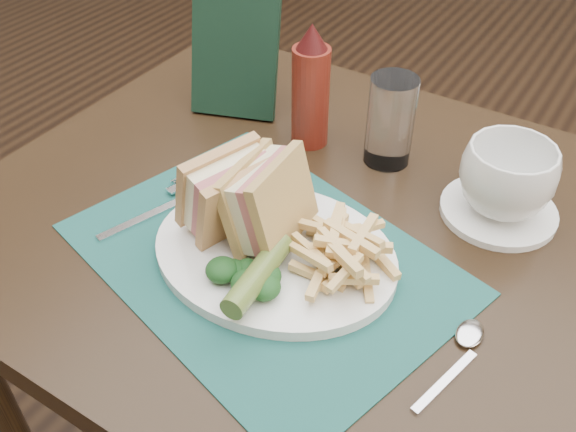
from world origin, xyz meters
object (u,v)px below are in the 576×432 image
object	(u,v)px
plate	(275,254)
coffee_cup	(507,179)
saucer	(498,211)
drinking_glass	(390,121)
table_main	(310,384)
ketchup_bottle	(311,86)
check_presenter	(235,45)
sandwich_half_a	(217,183)
sandwich_half_b	(253,195)
placemat	(264,258)

from	to	relation	value
plate	coffee_cup	xyz separation A→B (m)	(0.20, 0.23, 0.05)
saucer	coffee_cup	xyz separation A→B (m)	(0.00, 0.00, 0.05)
coffee_cup	drinking_glass	bearing A→B (deg)	169.42
table_main	saucer	size ratio (longest dim) A/B	6.00
table_main	drinking_glass	bearing A→B (deg)	82.05
ketchup_bottle	check_presenter	bearing A→B (deg)	169.95
sandwich_half_a	sandwich_half_b	distance (m)	0.05
sandwich_half_b	saucer	size ratio (longest dim) A/B	0.74
saucer	sandwich_half_b	bearing A→B (deg)	-138.53
table_main	check_presenter	bearing A→B (deg)	145.55
coffee_cup	drinking_glass	world-z (taller)	drinking_glass
plate	coffee_cup	world-z (taller)	coffee_cup
plate	check_presenter	size ratio (longest dim) A/B	1.36
saucer	check_presenter	distance (m)	0.46
check_presenter	table_main	bearing A→B (deg)	-53.95
table_main	placemat	xyz separation A→B (m)	(-0.01, -0.11, 0.38)
sandwich_half_b	check_presenter	bearing A→B (deg)	125.87
placemat	plate	xyz separation A→B (m)	(0.01, 0.01, 0.01)
table_main	saucer	bearing A→B (deg)	32.64
sandwich_half_a	check_presenter	size ratio (longest dim) A/B	0.49
placemat	drinking_glass	distance (m)	0.28
placemat	drinking_glass	size ratio (longest dim) A/B	3.48
coffee_cup	ketchup_bottle	size ratio (longest dim) A/B	0.64
ketchup_bottle	sandwich_half_a	bearing A→B (deg)	-88.48
plate	ketchup_bottle	size ratio (longest dim) A/B	1.61
sandwich_half_b	saucer	xyz separation A→B (m)	(0.24, 0.21, -0.07)
sandwich_half_a	ketchup_bottle	xyz separation A→B (m)	(-0.01, 0.23, 0.02)
table_main	sandwich_half_a	distance (m)	0.46
placemat	sandwich_half_b	xyz separation A→B (m)	(-0.03, 0.02, 0.07)
check_presenter	coffee_cup	bearing A→B (deg)	-24.81
sandwich_half_a	check_presenter	bearing A→B (deg)	138.30
placemat	table_main	bearing A→B (deg)	83.26
table_main	drinking_glass	distance (m)	0.47
plate	check_presenter	xyz separation A→B (m)	(-0.25, 0.27, 0.10)
drinking_glass	placemat	bearing A→B (deg)	-97.47
saucer	check_presenter	xyz separation A→B (m)	(-0.45, 0.04, 0.10)
table_main	coffee_cup	xyz separation A→B (m)	(0.20, 0.13, 0.43)
saucer	coffee_cup	distance (m)	0.05
plate	ketchup_bottle	distance (m)	0.27
saucer	drinking_glass	distance (m)	0.19
sandwich_half_b	ketchup_bottle	size ratio (longest dim) A/B	0.60
saucer	drinking_glass	xyz separation A→B (m)	(-0.18, 0.03, 0.06)
table_main	coffee_cup	bearing A→B (deg)	32.64
table_main	sandwich_half_a	size ratio (longest dim) A/B	8.27
sandwich_half_a	coffee_cup	xyz separation A→B (m)	(0.29, 0.22, -0.01)
coffee_cup	drinking_glass	xyz separation A→B (m)	(-0.18, 0.03, 0.01)
placemat	plate	world-z (taller)	plate
sandwich_half_b	ketchup_bottle	world-z (taller)	ketchup_bottle
sandwich_half_a	ketchup_bottle	world-z (taller)	ketchup_bottle
coffee_cup	check_presenter	bearing A→B (deg)	174.70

